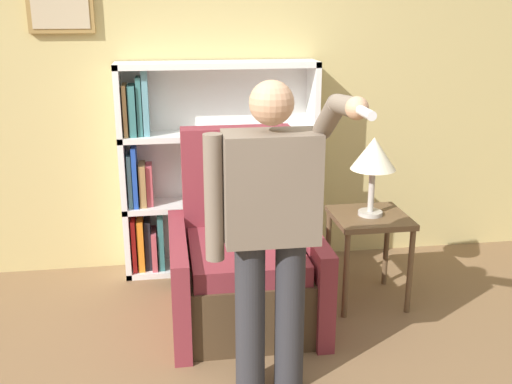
# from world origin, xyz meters

# --- Properties ---
(wall_back) EXTENTS (8.00, 0.11, 2.80)m
(wall_back) POSITION_xyz_m (-0.01, 2.03, 1.40)
(wall_back) COLOR tan
(wall_back) RESTS_ON ground_plane
(bookcase) EXTENTS (1.40, 0.28, 1.54)m
(bookcase) POSITION_xyz_m (0.07, 1.87, 0.75)
(bookcase) COLOR white
(bookcase) RESTS_ON ground_plane
(armchair) EXTENTS (0.91, 0.94, 1.16)m
(armchair) POSITION_xyz_m (0.26, 1.11, 0.35)
(armchair) COLOR #4C3823
(armchair) RESTS_ON ground_plane
(person_standing) EXTENTS (0.60, 0.78, 1.59)m
(person_standing) POSITION_xyz_m (0.29, 0.31, 0.91)
(person_standing) COLOR #2D2D33
(person_standing) RESTS_ON ground_plane
(side_table) EXTENTS (0.48, 0.48, 0.61)m
(side_table) POSITION_xyz_m (1.11, 1.18, 0.51)
(side_table) COLOR brown
(side_table) RESTS_ON ground_plane
(table_lamp) EXTENTS (0.29, 0.29, 0.51)m
(table_lamp) POSITION_xyz_m (1.11, 1.18, 1.00)
(table_lamp) COLOR #B7B2A8
(table_lamp) RESTS_ON side_table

